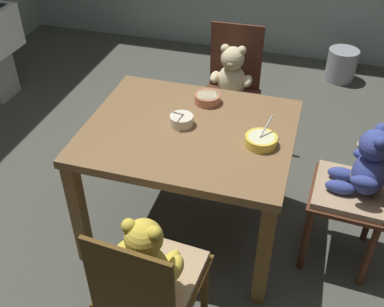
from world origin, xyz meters
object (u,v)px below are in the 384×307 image
object	(u,v)px
dining_table	(189,145)
metal_pail	(341,65)
teddy_chair_far_center	(231,83)
porridge_bowl_terracotta_far_center	(207,98)
teddy_chair_near_right	(362,179)
teddy_chair_near_front	(149,272)
porridge_bowl_yellow_near_right	(261,140)
porridge_bowl_cream_center	(182,120)

from	to	relation	value
dining_table	metal_pail	world-z (taller)	dining_table
teddy_chair_far_center	porridge_bowl_terracotta_far_center	xyz separation A→B (m)	(-0.03, -0.53, 0.18)
dining_table	teddy_chair_near_right	xyz separation A→B (m)	(0.88, 0.03, -0.05)
metal_pail	teddy_chair_far_center	bearing A→B (deg)	-118.77
teddy_chair_far_center	teddy_chair_near_right	distance (m)	1.14
teddy_chair_near_front	porridge_bowl_terracotta_far_center	size ratio (longest dim) A/B	5.91
porridge_bowl_terracotta_far_center	dining_table	bearing A→B (deg)	-94.84
teddy_chair_far_center	porridge_bowl_yellow_near_right	size ratio (longest dim) A/B	5.63
teddy_chair_near_right	porridge_bowl_terracotta_far_center	distance (m)	0.91
teddy_chair_near_front	teddy_chair_far_center	bearing A→B (deg)	5.26
teddy_chair_near_right	porridge_bowl_cream_center	bearing A→B (deg)	3.92
porridge_bowl_cream_center	porridge_bowl_yellow_near_right	world-z (taller)	porridge_bowl_yellow_near_right
teddy_chair_near_front	metal_pail	bearing A→B (deg)	-9.25
porridge_bowl_yellow_near_right	metal_pail	distance (m)	2.30
porridge_bowl_yellow_near_right	metal_pail	world-z (taller)	porridge_bowl_yellow_near_right
dining_table	teddy_chair_near_front	xyz separation A→B (m)	(0.07, -0.79, -0.06)
dining_table	porridge_bowl_cream_center	distance (m)	0.14
porridge_bowl_cream_center	porridge_bowl_yellow_near_right	xyz separation A→B (m)	(0.42, -0.06, -0.00)
porridge_bowl_cream_center	porridge_bowl_yellow_near_right	size ratio (longest dim) A/B	0.78
dining_table	porridge_bowl_yellow_near_right	size ratio (longest dim) A/B	6.57
teddy_chair_near_right	metal_pail	bearing A→B (deg)	-84.19
teddy_chair_far_center	porridge_bowl_cream_center	distance (m)	0.81
porridge_bowl_terracotta_far_center	metal_pail	world-z (taller)	porridge_bowl_terracotta_far_center
teddy_chair_near_front	porridge_bowl_cream_center	distance (m)	0.84
porridge_bowl_yellow_near_right	metal_pail	bearing A→B (deg)	79.23
porridge_bowl_terracotta_far_center	teddy_chair_near_right	bearing A→B (deg)	-15.84
teddy_chair_far_center	metal_pail	bearing A→B (deg)	149.96
dining_table	teddy_chair_far_center	distance (m)	0.80
porridge_bowl_cream_center	porridge_bowl_terracotta_far_center	distance (m)	0.26
teddy_chair_near_front	porridge_bowl_cream_center	bearing A→B (deg)	12.65
teddy_chair_far_center	porridge_bowl_terracotta_far_center	bearing A→B (deg)	-4.00
teddy_chair_near_right	metal_pail	distance (m)	2.16
porridge_bowl_cream_center	metal_pail	distance (m)	2.37
dining_table	porridge_bowl_yellow_near_right	world-z (taller)	porridge_bowl_yellow_near_right
teddy_chair_near_front	metal_pail	size ratio (longest dim) A/B	2.98
teddy_chair_far_center	teddy_chair_near_front	xyz separation A→B (m)	(0.02, -1.59, -0.00)
teddy_chair_far_center	teddy_chair_near_right	size ratio (longest dim) A/B	1.01
teddy_chair_far_center	porridge_bowl_cream_center	world-z (taller)	teddy_chair_far_center
porridge_bowl_cream_center	porridge_bowl_terracotta_far_center	world-z (taller)	porridge_bowl_cream_center
porridge_bowl_cream_center	porridge_bowl_terracotta_far_center	size ratio (longest dim) A/B	0.87
dining_table	metal_pail	xyz separation A→B (m)	(0.79, 2.15, -0.47)
teddy_chair_near_right	porridge_bowl_terracotta_far_center	size ratio (longest dim) A/B	6.23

